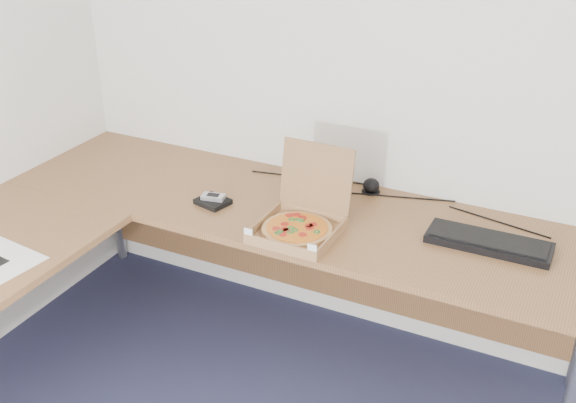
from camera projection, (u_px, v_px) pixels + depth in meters
The scene contains 9 objects.
room_shell at pixel (204, 318), 1.36m from camera, with size 3.50×3.50×2.50m, color silver, non-canonical shape.
desk at pixel (167, 242), 2.72m from camera, with size 2.50×2.20×0.73m.
pizza_box at pixel (299, 224), 2.70m from camera, with size 0.30×0.35×0.31m.
drinking_glass at pixel (337, 187), 2.93m from camera, with size 0.08×0.08×0.13m, color white.
keyboard at pixel (489, 243), 2.62m from camera, with size 0.46×0.16×0.03m, color black.
wallet at pixel (213, 202), 2.93m from camera, with size 0.13×0.11×0.02m, color black.
phone at pixel (213, 197), 2.93m from camera, with size 0.10×0.05×0.02m, color #B2B5BA.
dome_speaker at pixel (371, 185), 3.02m from camera, with size 0.08×0.08×0.07m, color black.
cable_bundle at pixel (385, 196), 3.00m from camera, with size 0.64×0.04×0.01m, color black, non-canonical shape.
Camera 1 is at (0.64, -0.92, 2.07)m, focal length 43.68 mm.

